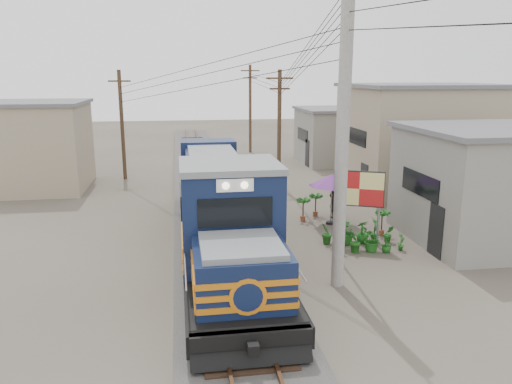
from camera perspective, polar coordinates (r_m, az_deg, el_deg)
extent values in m
plane|color=#473F35|center=(16.64, -3.08, -10.62)|extent=(120.00, 120.00, 0.00)
cube|color=#595651|center=(26.05, -5.37, -1.54)|extent=(3.60, 70.00, 0.16)
cube|color=#51331E|center=(25.98, -6.56, -1.20)|extent=(0.08, 70.00, 0.12)
cube|color=#51331E|center=(26.04, -4.20, -1.12)|extent=(0.08, 70.00, 0.12)
cube|color=black|center=(19.33, -4.09, -4.69)|extent=(2.97, 16.39, 0.56)
cube|color=black|center=(14.69, -2.29, -11.98)|extent=(2.25, 3.28, 0.67)
cube|color=black|center=(24.31, -5.13, -1.66)|extent=(2.25, 3.28, 0.67)
cube|color=#101B3C|center=(13.10, -1.70, -9.61)|extent=(2.44, 2.46, 1.54)
cube|color=#101B3C|center=(15.22, -2.95, -3.02)|extent=(2.91, 2.66, 3.18)
cube|color=slate|center=(14.84, -3.03, 3.06)|extent=(2.97, 2.80, 0.18)
cube|color=black|center=(13.78, -2.39, -2.33)|extent=(2.08, 0.06, 0.82)
cube|color=white|center=(13.59, -2.41, 0.78)|extent=(1.02, 0.06, 0.36)
cube|color=#101B3C|center=(21.45, -4.74, 0.68)|extent=(2.32, 10.04, 2.36)
cube|color=slate|center=(21.22, -4.81, 3.92)|extent=(2.08, 10.04, 0.18)
cube|color=orange|center=(19.16, -4.12, -3.08)|extent=(3.01, 16.39, 0.14)
cube|color=orange|center=(19.08, -4.13, -2.20)|extent=(3.01, 16.39, 0.14)
cube|color=orange|center=(19.00, -4.15, -1.31)|extent=(3.01, 16.39, 0.14)
cylinder|color=#9E9B93|center=(15.56, 9.90, 6.67)|extent=(0.40, 0.40, 10.00)
cylinder|color=#4C3826|center=(29.92, 2.67, 7.11)|extent=(0.24, 0.24, 7.00)
cube|color=#4C3826|center=(29.74, 2.74, 12.86)|extent=(1.60, 0.10, 0.10)
cube|color=#4C3826|center=(29.75, 2.72, 11.71)|extent=(1.20, 0.10, 0.10)
cylinder|color=#4C3826|center=(43.69, -0.67, 9.43)|extent=(0.24, 0.24, 7.50)
cube|color=#4C3826|center=(43.59, -0.68, 13.70)|extent=(1.60, 0.10, 0.10)
cube|color=#4C3826|center=(43.59, -0.68, 12.91)|extent=(1.20, 0.10, 0.10)
cylinder|color=#4C3826|center=(33.48, -15.05, 7.34)|extent=(0.24, 0.24, 7.00)
cube|color=#4C3826|center=(33.32, -15.37, 12.47)|extent=(1.60, 0.10, 0.10)
cube|color=#4C3826|center=(33.33, -15.31, 11.44)|extent=(1.20, 0.10, 0.10)
cube|color=gray|center=(22.76, 26.10, 0.56)|extent=(7.00, 6.00, 4.50)
cube|color=slate|center=(22.42, 26.72, 6.43)|extent=(7.35, 6.30, 0.20)
cube|color=black|center=(20.91, 18.22, 0.86)|extent=(0.05, 3.00, 0.90)
cube|color=gray|center=(30.76, 18.27, 5.69)|extent=(8.00, 7.00, 6.00)
cube|color=slate|center=(30.54, 18.70, 11.45)|extent=(8.40, 7.35, 0.20)
cube|color=black|center=(29.12, 11.21, 6.30)|extent=(0.05, 3.50, 0.90)
cube|color=gray|center=(39.47, 9.62, 6.27)|extent=(6.00, 6.00, 4.00)
cube|color=slate|center=(39.27, 9.74, 9.31)|extent=(6.30, 6.30, 0.20)
cube|color=black|center=(38.59, 5.35, 6.54)|extent=(0.05, 3.00, 0.90)
cube|color=gray|center=(32.55, -24.11, 4.70)|extent=(6.00, 6.00, 5.00)
cube|color=slate|center=(32.31, -24.55, 9.25)|extent=(6.30, 6.30, 0.20)
cylinder|color=#99999E|center=(20.50, 9.30, -2.78)|extent=(0.10, 0.10, 2.24)
cylinder|color=#99999E|center=(20.42, 13.81, -3.06)|extent=(0.10, 0.10, 2.24)
cube|color=black|center=(20.14, 11.71, 0.38)|extent=(1.85, 0.92, 1.43)
cube|color=red|center=(20.12, 11.74, 0.36)|extent=(1.75, 0.84, 1.34)
cylinder|color=black|center=(23.32, 8.51, -3.50)|extent=(0.42, 0.42, 0.10)
cylinder|color=#99999E|center=(23.05, 8.59, -1.09)|extent=(0.05, 0.05, 2.12)
cone|color=#5F2571|center=(22.82, 8.68, 1.37)|extent=(2.67, 2.67, 0.53)
imported|color=black|center=(24.14, 8.96, -0.87)|extent=(0.77, 0.68, 1.77)
imported|color=#1E601B|center=(19.51, 9.40, -5.73)|extent=(0.48, 0.34, 0.87)
imported|color=#1E601B|center=(19.65, 11.24, -5.58)|extent=(0.64, 0.66, 0.93)
imported|color=#1E601B|center=(19.90, 13.10, -5.40)|extent=(1.10, 1.13, 0.95)
imported|color=#1E601B|center=(20.02, 14.70, -5.79)|extent=(0.47, 0.47, 0.68)
imported|color=#1E601B|center=(20.39, 16.24, -5.45)|extent=(0.45, 0.47, 0.74)
imported|color=#1E601B|center=(20.48, 8.04, -4.69)|extent=(0.64, 0.65, 0.92)
imported|color=#1E601B|center=(20.51, 10.18, -4.48)|extent=(1.27, 1.22, 1.09)
imported|color=#1E601B|center=(20.87, 12.07, -4.47)|extent=(0.68, 0.68, 0.95)
imported|color=#1E601B|center=(21.13, 13.42, -4.14)|extent=(0.60, 0.68, 1.07)
imported|color=#1E601B|center=(21.23, 14.92, -4.63)|extent=(0.45, 0.38, 0.73)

